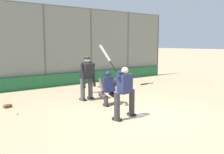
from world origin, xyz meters
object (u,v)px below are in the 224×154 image
at_px(umpire_home, 87,77).
at_px(spare_bat_near_backstop, 102,92).
at_px(spare_bat_third_base_side, 101,87).
at_px(baseball_loose, 17,113).
at_px(fielding_glove_on_dirt, 7,106).
at_px(spare_bat_by_padding, 145,84).
at_px(catcher_behind_plate, 109,87).
at_px(batter_at_plate, 124,91).

bearing_deg(umpire_home, spare_bat_near_backstop, -154.88).
distance_m(spare_bat_third_base_side, baseball_loose, 5.21).
bearing_deg(fielding_glove_on_dirt, spare_bat_by_padding, -175.36).
xyz_separation_m(catcher_behind_plate, spare_bat_by_padding, (-4.18, -2.35, -0.57)).
distance_m(umpire_home, spare_bat_third_base_side, 2.80).
bearing_deg(fielding_glove_on_dirt, umpire_home, 166.06).
xyz_separation_m(spare_bat_by_padding, baseball_loose, (7.11, 1.64, 0.00)).
distance_m(spare_bat_third_base_side, fielding_glove_on_dirt, 4.82).
distance_m(fielding_glove_on_dirt, baseball_loose, 1.07).
bearing_deg(fielding_glove_on_dirt, batter_at_plate, 123.57).
height_order(catcher_behind_plate, spare_bat_third_base_side, catcher_behind_plate).
height_order(batter_at_plate, spare_bat_by_padding, batter_at_plate).
bearing_deg(fielding_glove_on_dirt, spare_bat_near_backstop, -178.11).
xyz_separation_m(spare_bat_third_base_side, fielding_glove_on_dirt, (4.68, 1.15, 0.02)).
height_order(catcher_behind_plate, umpire_home, umpire_home).
distance_m(batter_at_plate, spare_bat_near_backstop, 3.97).
height_order(catcher_behind_plate, spare_bat_by_padding, catcher_behind_plate).
xyz_separation_m(spare_bat_near_backstop, spare_bat_third_base_side, (-0.68, -1.02, 0.00)).
distance_m(batter_at_plate, umpire_home, 2.71).
xyz_separation_m(spare_bat_near_backstop, spare_bat_by_padding, (-3.07, -0.44, 0.00)).
distance_m(umpire_home, fielding_glove_on_dirt, 2.91).
bearing_deg(spare_bat_third_base_side, catcher_behind_plate, 152.54).
bearing_deg(umpire_home, spare_bat_third_base_side, -144.21).
bearing_deg(catcher_behind_plate, spare_bat_near_backstop, -110.91).
xyz_separation_m(catcher_behind_plate, spare_bat_third_base_side, (-1.79, -2.92, -0.57)).
distance_m(spare_bat_by_padding, fielding_glove_on_dirt, 7.09).
relative_size(spare_bat_by_padding, baseball_loose, 12.23).
distance_m(batter_at_plate, fielding_glove_on_dirt, 4.07).
bearing_deg(spare_bat_by_padding, spare_bat_near_backstop, 8.09).
relative_size(catcher_behind_plate, fielding_glove_on_dirt, 3.71).
bearing_deg(catcher_behind_plate, fielding_glove_on_dirt, -22.26).
bearing_deg(spare_bat_near_backstop, batter_at_plate, -82.01).
bearing_deg(baseball_loose, spare_bat_by_padding, -167.00).
bearing_deg(baseball_loose, catcher_behind_plate, 166.47).
height_order(batter_at_plate, baseball_loose, batter_at_plate).
distance_m(catcher_behind_plate, spare_bat_third_base_side, 3.47).
height_order(spare_bat_third_base_side, baseball_loose, baseball_loose).
distance_m(umpire_home, spare_bat_near_backstop, 1.73).
bearing_deg(catcher_behind_plate, spare_bat_by_padding, -141.39).
bearing_deg(fielding_glove_on_dirt, spare_bat_third_base_side, -166.22).
height_order(catcher_behind_plate, fielding_glove_on_dirt, catcher_behind_plate).
bearing_deg(umpire_home, spare_bat_by_padding, -171.03).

